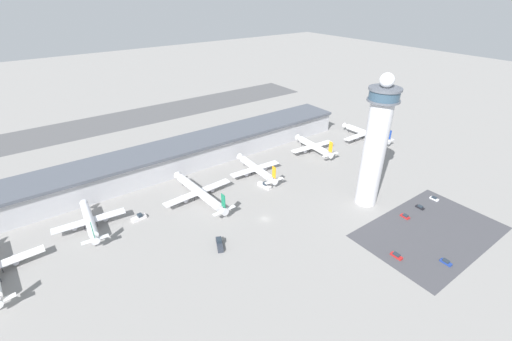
% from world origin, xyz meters
% --- Properties ---
extents(ground_plane, '(1000.00, 1000.00, 0.00)m').
position_xyz_m(ground_plane, '(0.00, 0.00, 0.00)').
color(ground_plane, gray).
extents(terminal_building, '(206.60, 25.00, 14.39)m').
position_xyz_m(terminal_building, '(0.00, 70.00, 7.29)').
color(terminal_building, '#B2B2B7').
rests_on(terminal_building, ground).
extents(runway_strip, '(309.91, 44.00, 0.01)m').
position_xyz_m(runway_strip, '(0.00, 170.00, 0.00)').
color(runway_strip, '#515154').
rests_on(runway_strip, ground).
extents(control_tower, '(13.92, 13.92, 63.28)m').
position_xyz_m(control_tower, '(48.97, -17.72, 31.29)').
color(control_tower, silver).
rests_on(control_tower, ground).
extents(parking_lot_surface, '(64.00, 40.00, 0.01)m').
position_xyz_m(parking_lot_surface, '(52.96, -49.83, 0.00)').
color(parking_lot_surface, '#424247').
rests_on(parking_lot_surface, ground).
extents(airplane_gate_bravo, '(30.41, 32.55, 12.36)m').
position_xyz_m(airplane_gate_bravo, '(-66.40, 39.41, 4.38)').
color(airplane_gate_bravo, silver).
rests_on(airplane_gate_bravo, ground).
extents(airplane_gate_charlie, '(37.08, 45.08, 12.99)m').
position_xyz_m(airplane_gate_charlie, '(-16.45, 32.61, 4.09)').
color(airplane_gate_charlie, white).
rests_on(airplane_gate_charlie, ground).
extents(airplane_gate_delta, '(30.68, 36.37, 12.54)m').
position_xyz_m(airplane_gate_delta, '(21.15, 36.24, 3.93)').
color(airplane_gate_delta, white).
rests_on(airplane_gate_delta, ground).
extents(airplane_gate_echo, '(31.10, 33.61, 13.11)m').
position_xyz_m(airplane_gate_echo, '(67.86, 38.58, 4.36)').
color(airplane_gate_echo, white).
rests_on(airplane_gate_echo, ground).
extents(airplane_gate_foxtrot, '(37.51, 38.15, 12.23)m').
position_xyz_m(airplane_gate_foxtrot, '(112.58, 33.18, 4.13)').
color(airplane_gate_foxtrot, white).
rests_on(airplane_gate_foxtrot, ground).
extents(service_truck_catering, '(5.47, 8.61, 3.19)m').
position_xyz_m(service_truck_catering, '(-26.37, -3.71, 1.11)').
color(service_truck_catering, black).
rests_on(service_truck_catering, ground).
extents(service_truck_fuel, '(3.90, 8.43, 3.10)m').
position_xyz_m(service_truck_fuel, '(16.87, 22.60, 1.08)').
color(service_truck_fuel, black).
rests_on(service_truck_fuel, ground).
extents(service_truck_water, '(6.78, 3.08, 2.69)m').
position_xyz_m(service_truck_water, '(-47.00, 33.68, 0.93)').
color(service_truck_water, black).
rests_on(service_truck_water, ground).
extents(car_red_hatchback, '(1.86, 4.81, 1.52)m').
position_xyz_m(car_red_hatchback, '(27.15, -50.37, 0.59)').
color(car_red_hatchback, black).
rests_on(car_red_hatchback, ground).
extents(car_navy_sedan, '(1.79, 4.05, 1.39)m').
position_xyz_m(car_navy_sedan, '(65.84, -36.96, 0.54)').
color(car_navy_sedan, black).
rests_on(car_navy_sedan, ground).
extents(car_black_suv, '(1.84, 4.18, 1.42)m').
position_xyz_m(car_black_suv, '(78.61, -36.92, 0.55)').
color(car_black_suv, black).
rests_on(car_black_suv, ground).
extents(car_white_wagon, '(1.90, 4.34, 1.50)m').
position_xyz_m(car_white_wagon, '(39.57, -63.73, 0.58)').
color(car_white_wagon, black).
rests_on(car_white_wagon, ground).
extents(car_silver_sedan, '(2.09, 4.24, 1.40)m').
position_xyz_m(car_silver_sedan, '(53.41, -37.08, 0.54)').
color(car_silver_sedan, black).
rests_on(car_silver_sedan, ground).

